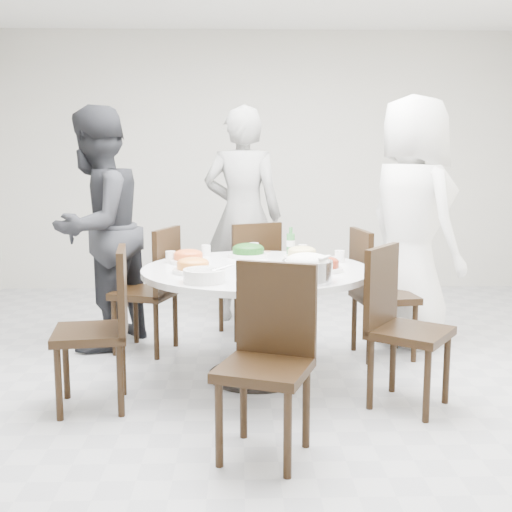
{
  "coord_description": "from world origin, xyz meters",
  "views": [
    {
      "loc": [
        -0.35,
        -4.1,
        1.49
      ],
      "look_at": [
        -0.24,
        0.1,
        0.82
      ],
      "focal_mm": 45.0,
      "sensor_mm": 36.0,
      "label": 1
    }
  ],
  "objects_px": {
    "chair_nw": "(145,290)",
    "chair_s": "(264,365)",
    "dining_table": "(256,323)",
    "diner_left": "(97,229)",
    "chair_ne": "(385,294)",
    "diner_middle": "(243,215)",
    "rice_bowl": "(307,271)",
    "chair_sw": "(90,329)",
    "chair_se": "(411,329)",
    "soup_bowl": "(204,276)",
    "beverage_bottle": "(291,241)",
    "diner_right": "(411,222)",
    "chair_n": "(247,278)"
  },
  "relations": [
    {
      "from": "chair_n",
      "to": "diner_left",
      "type": "bearing_deg",
      "value": -7.85
    },
    {
      "from": "chair_ne",
      "to": "chair_nw",
      "type": "bearing_deg",
      "value": 76.06
    },
    {
      "from": "rice_bowl",
      "to": "chair_ne",
      "type": "bearing_deg",
      "value": 53.79
    },
    {
      "from": "chair_se",
      "to": "diner_middle",
      "type": "relative_size",
      "value": 0.5
    },
    {
      "from": "chair_ne",
      "to": "rice_bowl",
      "type": "xyz_separation_m",
      "value": [
        -0.67,
        -0.92,
        0.34
      ]
    },
    {
      "from": "chair_se",
      "to": "diner_right",
      "type": "height_order",
      "value": "diner_right"
    },
    {
      "from": "chair_se",
      "to": "diner_middle",
      "type": "xyz_separation_m",
      "value": [
        -0.97,
        2.04,
        0.48
      ]
    },
    {
      "from": "diner_left",
      "to": "beverage_bottle",
      "type": "bearing_deg",
      "value": 102.15
    },
    {
      "from": "chair_s",
      "to": "diner_right",
      "type": "height_order",
      "value": "diner_right"
    },
    {
      "from": "dining_table",
      "to": "diner_middle",
      "type": "distance_m",
      "value": 1.63
    },
    {
      "from": "dining_table",
      "to": "chair_ne",
      "type": "height_order",
      "value": "chair_ne"
    },
    {
      "from": "chair_ne",
      "to": "diner_middle",
      "type": "relative_size",
      "value": 0.5
    },
    {
      "from": "chair_ne",
      "to": "chair_se",
      "type": "bearing_deg",
      "value": 167.83
    },
    {
      "from": "chair_n",
      "to": "beverage_bottle",
      "type": "height_order",
      "value": "beverage_bottle"
    },
    {
      "from": "dining_table",
      "to": "chair_sw",
      "type": "relative_size",
      "value": 1.58
    },
    {
      "from": "chair_sw",
      "to": "chair_s",
      "type": "xyz_separation_m",
      "value": [
        0.99,
        -0.66,
        0.0
      ]
    },
    {
      "from": "dining_table",
      "to": "chair_nw",
      "type": "distance_m",
      "value": 1.03
    },
    {
      "from": "dining_table",
      "to": "chair_se",
      "type": "relative_size",
      "value": 1.58
    },
    {
      "from": "chair_n",
      "to": "beverage_bottle",
      "type": "xyz_separation_m",
      "value": [
        0.31,
        -0.55,
        0.38
      ]
    },
    {
      "from": "soup_bowl",
      "to": "beverage_bottle",
      "type": "distance_m",
      "value": 1.13
    },
    {
      "from": "dining_table",
      "to": "diner_right",
      "type": "distance_m",
      "value": 1.58
    },
    {
      "from": "soup_bowl",
      "to": "chair_se",
      "type": "bearing_deg",
      "value": -2.54
    },
    {
      "from": "dining_table",
      "to": "chair_ne",
      "type": "distance_m",
      "value": 1.06
    },
    {
      "from": "chair_ne",
      "to": "rice_bowl",
      "type": "bearing_deg",
      "value": 135.4
    },
    {
      "from": "dining_table",
      "to": "soup_bowl",
      "type": "distance_m",
      "value": 0.7
    },
    {
      "from": "diner_left",
      "to": "chair_ne",
      "type": "bearing_deg",
      "value": 103.43
    },
    {
      "from": "beverage_bottle",
      "to": "chair_s",
      "type": "bearing_deg",
      "value": -98.86
    },
    {
      "from": "chair_n",
      "to": "chair_nw",
      "type": "xyz_separation_m",
      "value": [
        -0.78,
        -0.44,
        0.0
      ]
    },
    {
      "from": "chair_ne",
      "to": "diner_middle",
      "type": "xyz_separation_m",
      "value": [
        -1.04,
        1.08,
        0.48
      ]
    },
    {
      "from": "chair_n",
      "to": "chair_nw",
      "type": "distance_m",
      "value": 0.9
    },
    {
      "from": "chair_ne",
      "to": "diner_left",
      "type": "bearing_deg",
      "value": 73.63
    },
    {
      "from": "chair_sw",
      "to": "chair_se",
      "type": "xyz_separation_m",
      "value": [
        1.87,
        -0.03,
        0.0
      ]
    },
    {
      "from": "chair_se",
      "to": "soup_bowl",
      "type": "distance_m",
      "value": 1.25
    },
    {
      "from": "diner_left",
      "to": "soup_bowl",
      "type": "distance_m",
      "value": 1.51
    },
    {
      "from": "chair_n",
      "to": "rice_bowl",
      "type": "distance_m",
      "value": 1.6
    },
    {
      "from": "diner_right",
      "to": "chair_ne",
      "type": "bearing_deg",
      "value": 117.66
    },
    {
      "from": "chair_s",
      "to": "diner_right",
      "type": "bearing_deg",
      "value": 78.25
    },
    {
      "from": "chair_nw",
      "to": "diner_middle",
      "type": "relative_size",
      "value": 0.5
    },
    {
      "from": "diner_right",
      "to": "rice_bowl",
      "type": "distance_m",
      "value": 1.59
    },
    {
      "from": "dining_table",
      "to": "diner_left",
      "type": "xyz_separation_m",
      "value": [
        -1.2,
        0.74,
        0.55
      ]
    },
    {
      "from": "diner_right",
      "to": "diner_middle",
      "type": "distance_m",
      "value": 1.5
    },
    {
      "from": "chair_nw",
      "to": "chair_sw",
      "type": "relative_size",
      "value": 1.0
    },
    {
      "from": "chair_sw",
      "to": "beverage_bottle",
      "type": "relative_size",
      "value": 4.51
    },
    {
      "from": "chair_nw",
      "to": "soup_bowl",
      "type": "xyz_separation_m",
      "value": [
        0.51,
        -1.08,
        0.31
      ]
    },
    {
      "from": "chair_nw",
      "to": "diner_left",
      "type": "distance_m",
      "value": 0.6
    },
    {
      "from": "chair_n",
      "to": "chair_se",
      "type": "height_order",
      "value": "same"
    },
    {
      "from": "diner_right",
      "to": "diner_middle",
      "type": "xyz_separation_m",
      "value": [
        -1.31,
        0.73,
        -0.02
      ]
    },
    {
      "from": "chair_nw",
      "to": "chair_s",
      "type": "relative_size",
      "value": 1.0
    },
    {
      "from": "chair_ne",
      "to": "chair_sw",
      "type": "xyz_separation_m",
      "value": [
        -1.94,
        -0.93,
        0.0
      ]
    },
    {
      "from": "chair_nw",
      "to": "beverage_bottle",
      "type": "height_order",
      "value": "beverage_bottle"
    }
  ]
}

